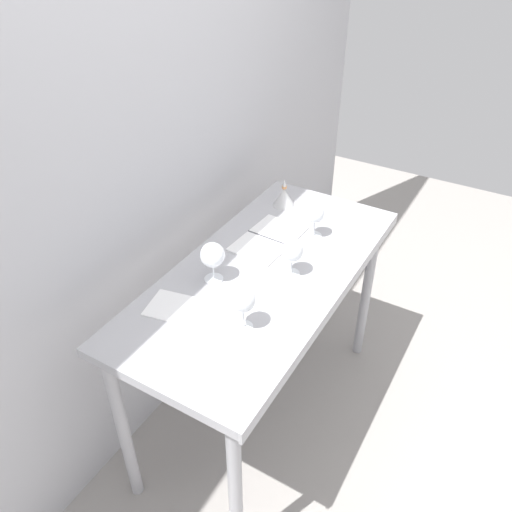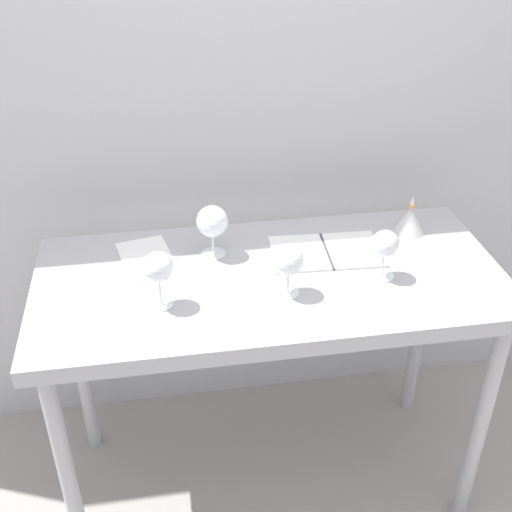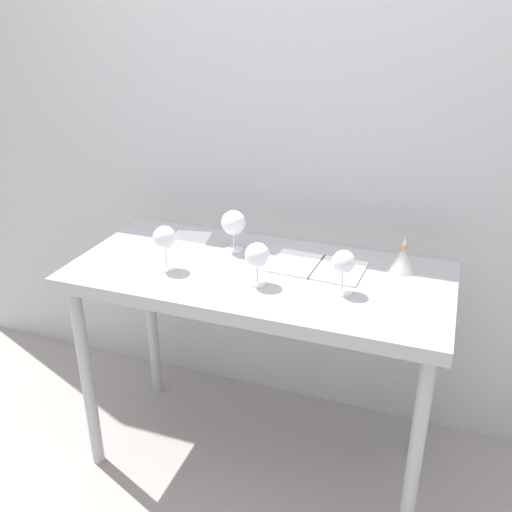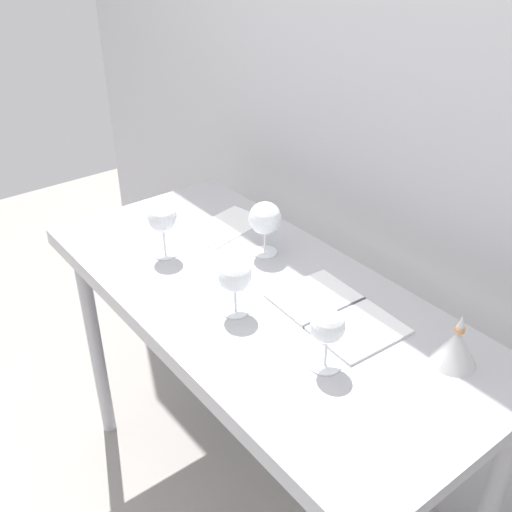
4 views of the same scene
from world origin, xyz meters
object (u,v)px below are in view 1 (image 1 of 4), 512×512
at_px(wine_glass_near_left, 243,301).
at_px(open_notebook, 268,239).
at_px(wine_glass_far_left, 212,256).
at_px(wine_glass_near_center, 292,252).
at_px(decanter_funnel, 284,197).
at_px(wine_glass_near_right, 315,215).
at_px(tasting_sheet_upper, 182,309).

bearing_deg(wine_glass_near_left, open_notebook, 20.51).
relative_size(wine_glass_near_left, wine_glass_far_left, 1.01).
relative_size(wine_glass_far_left, wine_glass_near_center, 1.07).
bearing_deg(decanter_funnel, wine_glass_far_left, -176.82).
bearing_deg(wine_glass_near_center, wine_glass_far_left, 127.28).
bearing_deg(wine_glass_near_right, wine_glass_near_center, -172.16).
xyz_separation_m(wine_glass_far_left, open_notebook, (0.35, -0.05, -0.11)).
height_order(wine_glass_near_right, decanter_funnel, wine_glass_near_right).
distance_m(wine_glass_near_center, decanter_funnel, 0.55).
relative_size(wine_glass_near_center, tasting_sheet_upper, 0.60).
bearing_deg(tasting_sheet_upper, wine_glass_far_left, -11.60).
height_order(wine_glass_far_left, tasting_sheet_upper, wine_glass_far_left).
distance_m(open_notebook, decanter_funnel, 0.31).
distance_m(wine_glass_near_left, decanter_funnel, 0.87).
xyz_separation_m(wine_glass_near_right, open_notebook, (-0.13, 0.16, -0.10)).
height_order(wine_glass_near_right, wine_glass_far_left, wine_glass_far_left).
height_order(wine_glass_near_center, decanter_funnel, wine_glass_near_center).
xyz_separation_m(wine_glass_near_left, wine_glass_near_center, (0.36, -0.00, -0.01)).
relative_size(wine_glass_near_right, open_notebook, 0.44).
bearing_deg(wine_glass_near_left, wine_glass_far_left, 54.78).
bearing_deg(tasting_sheet_upper, decanter_funnel, -9.38).
bearing_deg(wine_glass_near_center, wine_glass_near_left, 179.75).
relative_size(wine_glass_far_left, decanter_funnel, 1.23).
distance_m(wine_glass_near_left, tasting_sheet_upper, 0.27).
xyz_separation_m(wine_glass_near_left, decanter_funnel, (0.82, 0.28, -0.07)).
bearing_deg(tasting_sheet_upper, wine_glass_near_left, -94.02).
bearing_deg(wine_glass_near_left, wine_glass_near_center, -0.25).
relative_size(wine_glass_far_left, tasting_sheet_upper, 0.64).
bearing_deg(wine_glass_far_left, wine_glass_near_right, -23.14).
relative_size(wine_glass_near_left, decanter_funnel, 1.25).
xyz_separation_m(wine_glass_near_left, wine_glass_near_right, (0.65, 0.04, -0.01)).
distance_m(tasting_sheet_upper, decanter_funnel, 0.86).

